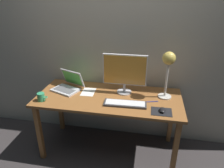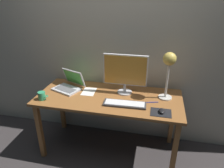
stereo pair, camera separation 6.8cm
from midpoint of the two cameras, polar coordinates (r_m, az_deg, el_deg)
name	(u,v)px [view 1 (the left image)]	position (r m, az deg, el deg)	size (l,w,h in m)	color
ground_plane	(109,148)	(2.75, -1.54, -17.14)	(4.80, 4.80, 0.00)	#383333
back_wall	(115,39)	(2.50, 0.05, 12.32)	(4.80, 0.06, 2.60)	#B2A893
desk	(109,103)	(2.36, -1.73, -5.14)	(1.60, 0.70, 0.74)	#935B2D
monitor	(125,72)	(2.31, 2.65, 3.38)	(0.49, 0.17, 0.45)	silver
keyboard_main	(125,104)	(2.16, 2.70, -5.39)	(0.44, 0.16, 0.03)	#38383A
laptop	(69,84)	(2.53, -12.49, -0.04)	(0.38, 0.37, 0.22)	silver
desk_lamp	(168,64)	(2.23, 14.30, 5.30)	(0.15, 0.15, 0.52)	beige
mousepad	(161,112)	(2.10, 12.46, -7.40)	(0.20, 0.16, 0.00)	black
mouse	(162,110)	(2.09, 12.71, -6.94)	(0.06, 0.10, 0.03)	black
coffee_mug	(41,97)	(2.36, -19.56, -3.36)	(0.11, 0.08, 0.09)	#339966
paper_sheet_near_mouse	(88,92)	(2.44, -7.28, -2.16)	(0.15, 0.21, 0.00)	white
pen	(152,102)	(2.25, 9.92, -4.78)	(0.01, 0.01, 0.14)	#2633A5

